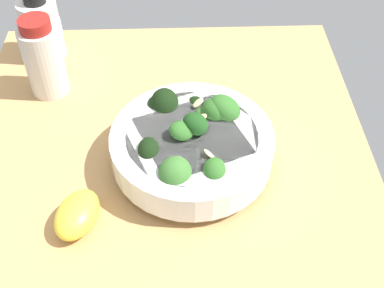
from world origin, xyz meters
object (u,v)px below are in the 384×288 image
at_px(lemon_wedge, 77,214).
at_px(bottle_tall, 42,28).
at_px(bowl_of_broccoli, 192,144).
at_px(bottle_short, 43,58).

bearing_deg(lemon_wedge, bottle_tall, 105.34).
height_order(bowl_of_broccoli, lemon_wedge, bowl_of_broccoli).
height_order(lemon_wedge, bottle_short, bottle_short).
height_order(bottle_tall, bottle_short, bottle_short).
bearing_deg(bowl_of_broccoli, lemon_wedge, -146.08).
distance_m(lemon_wedge, bottle_short, 0.28).
xyz_separation_m(lemon_wedge, bottle_short, (-0.08, 0.27, 0.04)).
bearing_deg(bottle_tall, bottle_short, -77.55).
xyz_separation_m(bowl_of_broccoli, bottle_tall, (-0.25, 0.27, 0.02)).
height_order(lemon_wedge, bottle_tall, bottle_tall).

